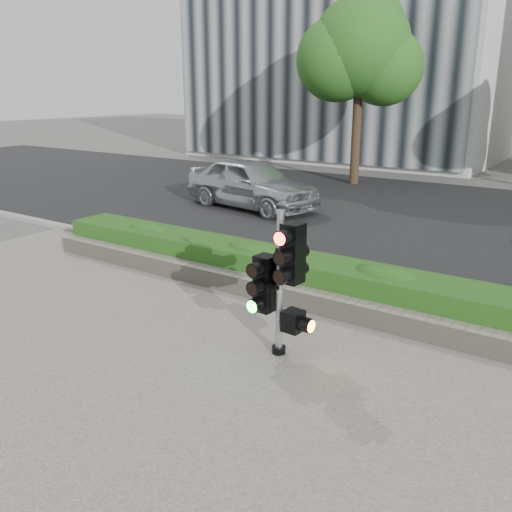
% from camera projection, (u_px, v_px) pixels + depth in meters
% --- Properties ---
extents(ground, '(120.00, 120.00, 0.00)m').
position_uv_depth(ground, '(222.00, 346.00, 8.02)').
color(ground, '#51514C').
rests_on(ground, ground).
extents(sidewalk, '(16.00, 11.00, 0.03)m').
position_uv_depth(sidewalk, '(84.00, 428.00, 6.04)').
color(sidewalk, '#9E9389').
rests_on(sidewalk, ground).
extents(road, '(60.00, 13.00, 0.02)m').
position_uv_depth(road, '(430.00, 219.00, 15.91)').
color(road, black).
rests_on(road, ground).
extents(curb, '(60.00, 0.25, 0.12)m').
position_uv_depth(curb, '(321.00, 283.00, 10.49)').
color(curb, gray).
rests_on(curb, ground).
extents(stone_wall, '(12.00, 0.32, 0.34)m').
position_uv_depth(stone_wall, '(288.00, 295.00, 9.46)').
color(stone_wall, gray).
rests_on(stone_wall, sidewalk).
extents(hedge, '(12.00, 1.00, 0.68)m').
position_uv_depth(hedge, '(306.00, 276.00, 9.92)').
color(hedge, '#3F8428').
rests_on(hedge, sidewalk).
extents(building_left, '(16.00, 9.00, 15.00)m').
position_uv_depth(building_left, '(350.00, 14.00, 28.83)').
color(building_left, '#B7B7B2').
rests_on(building_left, ground).
extents(tree_left, '(4.61, 4.03, 7.34)m').
position_uv_depth(tree_left, '(361.00, 51.00, 20.47)').
color(tree_left, black).
rests_on(tree_left, ground).
extents(traffic_signal, '(0.73, 0.55, 2.09)m').
position_uv_depth(traffic_signal, '(283.00, 277.00, 7.42)').
color(traffic_signal, black).
rests_on(traffic_signal, sidewalk).
extents(car_silver, '(4.89, 2.62, 1.58)m').
position_uv_depth(car_silver, '(251.00, 183.00, 17.12)').
color(car_silver, '#ABADB3').
rests_on(car_silver, road).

